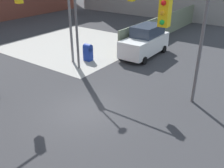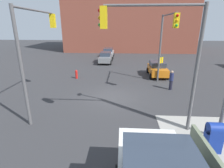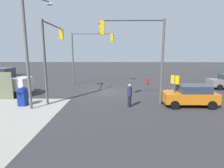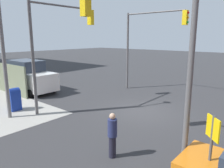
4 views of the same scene
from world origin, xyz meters
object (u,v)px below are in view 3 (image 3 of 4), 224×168
Objects in this scene: traffic_signal_se_corner at (88,48)px; traffic_signal_ne_corner at (52,46)px; hatchback_orange at (190,95)px; fire_hydrant at (147,81)px; pedestrian_crossing at (130,95)px; traffic_signal_nw_corner at (138,45)px; mailbox_blue at (23,96)px; street_lamp_corner at (30,43)px.

traffic_signal_se_corner is 7.42m from traffic_signal_ne_corner.
hatchback_orange is at bearing 134.32° from traffic_signal_se_corner.
traffic_signal_ne_corner is 11.96m from hatchback_orange.
traffic_signal_se_corner is 8.54m from fire_hydrant.
traffic_signal_ne_corner reaches higher than pedestrian_crossing.
pedestrian_crossing is (-4.46, 9.70, -3.70)m from traffic_signal_se_corner.
pedestrian_crossing reaches higher than hatchback_orange.
traffic_signal_nw_corner is 6.91× the size of fire_hydrant.
traffic_signal_ne_corner is at bearing -11.15° from hatchback_orange.
traffic_signal_ne_corner is at bearing 35.72° from fire_hydrant.
mailbox_blue is at bearing 39.40° from fire_hydrant.
traffic_signal_se_corner reaches higher than hatchback_orange.
traffic_signal_ne_corner reaches higher than fire_hydrant.
fire_hydrant is 9.18m from hatchback_orange.
traffic_signal_ne_corner is (7.15, -1.87, 0.00)m from traffic_signal_nw_corner.
hatchback_orange is (-11.14, 2.20, -3.76)m from traffic_signal_ne_corner.
traffic_signal_nw_corner reaches higher than hatchback_orange.
street_lamp_corner is (7.70, 0.96, 0.11)m from traffic_signal_nw_corner.
traffic_signal_nw_corner is at bearing 74.89° from fire_hydrant.
hatchback_orange is (-12.84, -0.17, 0.08)m from mailbox_blue.
street_lamp_corner is 8.51× the size of fire_hydrant.
traffic_signal_se_corner is 11.30m from pedestrian_crossing.
pedestrian_crossing reaches higher than fire_hydrant.
street_lamp_corner is at bearing 7.14° from traffic_signal_nw_corner.
traffic_signal_se_corner reaches higher than pedestrian_crossing.
traffic_signal_se_corner is 13.57m from hatchback_orange.
traffic_signal_nw_corner is 3.68× the size of pedestrian_crossing.
mailbox_blue is (8.85, 0.50, -3.83)m from traffic_signal_nw_corner.
traffic_signal_ne_corner is 2.89m from street_lamp_corner.
pedestrian_crossing is at bearing 178.60° from mailbox_blue.
traffic_signal_ne_corner is 1.66× the size of hatchback_orange.
street_lamp_corner is at bearing 79.10° from traffic_signal_ne_corner.
traffic_signal_se_corner is at bearing -111.46° from mailbox_blue.
mailbox_blue is 14.50m from fire_hydrant.
fire_hydrant is at bearing 177.70° from traffic_signal_se_corner.
mailbox_blue is (3.74, 9.50, -3.86)m from traffic_signal_se_corner.
street_lamp_corner is 2.04× the size of hatchback_orange.
traffic_signal_ne_corner is at bearing 74.07° from traffic_signal_se_corner.
traffic_signal_nw_corner reaches higher than mailbox_blue.
mailbox_blue is 12.84m from hatchback_orange.
street_lamp_corner reaches higher than mailbox_blue.
traffic_signal_ne_corner is at bearing -14.65° from traffic_signal_nw_corner.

